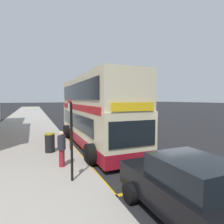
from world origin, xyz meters
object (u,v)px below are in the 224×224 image
(bus_stop_sign, at_px, (71,134))
(parked_car_white_distant, at_px, (74,107))
(parked_car_black_across, at_px, (190,191))
(double_decker_bus, at_px, (95,114))
(pedestrian_waiting_near_sign, at_px, (62,148))
(litter_bin, at_px, (50,142))
(parked_car_navy_far, at_px, (125,116))

(bus_stop_sign, bearing_deg, parked_car_white_distant, 78.29)
(parked_car_black_across, bearing_deg, double_decker_bus, 88.79)
(pedestrian_waiting_near_sign, bearing_deg, parked_car_black_across, -63.24)
(parked_car_black_across, bearing_deg, litter_bin, 110.98)
(litter_bin, bearing_deg, bus_stop_sign, -84.01)
(litter_bin, bearing_deg, parked_car_white_distant, 76.69)
(double_decker_bus, xyz_separation_m, pedestrian_waiting_near_sign, (-2.68, -3.70, -1.10))
(double_decker_bus, bearing_deg, parked_car_white_distant, 80.24)
(parked_car_black_across, distance_m, pedestrian_waiting_near_sign, 5.32)
(bus_stop_sign, bearing_deg, parked_car_navy_far, 56.76)
(parked_car_black_across, bearing_deg, bus_stop_sign, 125.53)
(bus_stop_sign, distance_m, parked_car_black_across, 4.08)
(bus_stop_sign, xyz_separation_m, parked_car_white_distant, (9.67, 46.68, -1.00))
(parked_car_black_across, height_order, parked_car_white_distant, same)
(double_decker_bus, bearing_deg, parked_car_navy_far, 53.30)
(parked_car_navy_far, bearing_deg, litter_bin, -132.88)
(parked_car_navy_far, xyz_separation_m, litter_bin, (-10.16, -10.86, -0.13))
(double_decker_bus, distance_m, parked_car_black_across, 8.55)
(parked_car_navy_far, bearing_deg, pedestrian_waiting_near_sign, -126.26)
(bus_stop_sign, distance_m, pedestrian_waiting_near_sign, 1.72)
(bus_stop_sign, xyz_separation_m, parked_car_navy_far, (9.74, 14.86, -1.00))
(parked_car_white_distant, height_order, parked_car_navy_far, same)
(bus_stop_sign, bearing_deg, double_decker_bus, 63.96)
(parked_car_white_distant, relative_size, pedestrian_waiting_near_sign, 2.74)
(parked_car_white_distant, bearing_deg, parked_car_navy_far, -90.96)
(bus_stop_sign, xyz_separation_m, litter_bin, (-0.42, 4.00, -1.13))
(parked_car_black_across, distance_m, parked_car_white_distant, 50.47)
(litter_bin, bearing_deg, parked_car_black_across, -69.71)
(double_decker_bus, bearing_deg, bus_stop_sign, -116.04)
(parked_car_white_distant, relative_size, litter_bin, 4.00)
(parked_car_white_distant, bearing_deg, parked_car_black_across, -99.53)
(parked_car_navy_far, bearing_deg, parked_car_white_distant, 90.34)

